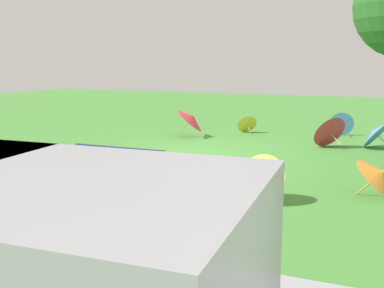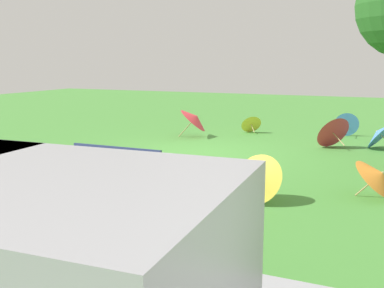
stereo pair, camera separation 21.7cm
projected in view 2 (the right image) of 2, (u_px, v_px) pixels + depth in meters
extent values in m
plane|color=#478C38|center=(200.00, 153.00, 11.20)|extent=(40.00, 40.00, 0.00)
cube|color=navy|center=(123.00, 172.00, 7.44)|extent=(1.60, 0.46, 0.05)
cube|color=navy|center=(115.00, 161.00, 7.22)|extent=(1.60, 0.12, 0.45)
cube|color=black|center=(91.00, 181.00, 7.73)|extent=(0.08, 0.41, 0.45)
cube|color=black|center=(158.00, 189.00, 7.23)|extent=(0.08, 0.41, 0.45)
cylinder|color=tan|center=(186.00, 129.00, 13.50)|extent=(0.42, 0.16, 0.50)
cone|color=#D8383F|center=(195.00, 118.00, 13.42)|extent=(1.08, 1.15, 0.76)
sphere|color=tan|center=(197.00, 116.00, 13.40)|extent=(0.06, 0.05, 0.05)
cylinder|color=tan|center=(347.00, 127.00, 13.39)|extent=(0.12, 0.49, 0.12)
cone|color=#4C8CE5|center=(346.00, 124.00, 13.67)|extent=(0.76, 0.40, 0.73)
sphere|color=tan|center=(346.00, 123.00, 13.73)|extent=(0.04, 0.05, 0.04)
cylinder|color=tan|center=(365.00, 188.00, 7.55)|extent=(0.30, 0.08, 0.33)
cone|color=orange|center=(379.00, 176.00, 7.40)|extent=(0.85, 0.92, 0.67)
sphere|color=tan|center=(383.00, 173.00, 7.35)|extent=(0.06, 0.04, 0.05)
cylinder|color=tan|center=(265.00, 185.00, 7.49)|extent=(0.16, 0.48, 0.30)
cone|color=yellow|center=(255.00, 178.00, 7.23)|extent=(0.97, 0.77, 0.81)
sphere|color=tan|center=(253.00, 176.00, 7.18)|extent=(0.05, 0.06, 0.05)
cylinder|color=tan|center=(339.00, 139.00, 11.58)|extent=(0.35, 0.35, 0.28)
cone|color=#D8383F|center=(332.00, 131.00, 11.82)|extent=(1.05, 1.05, 0.87)
sphere|color=tan|center=(330.00, 129.00, 11.87)|extent=(0.06, 0.06, 0.05)
cone|color=#4C8CE5|center=(379.00, 133.00, 11.66)|extent=(0.93, 1.07, 0.80)
sphere|color=tan|center=(376.00, 131.00, 11.69)|extent=(0.06, 0.05, 0.05)
cylinder|color=tan|center=(253.00, 128.00, 14.14)|extent=(0.21, 0.29, 0.23)
cone|color=yellow|center=(251.00, 123.00, 14.31)|extent=(0.76, 0.71, 0.58)
sphere|color=tan|center=(250.00, 122.00, 14.34)|extent=(0.06, 0.06, 0.05)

